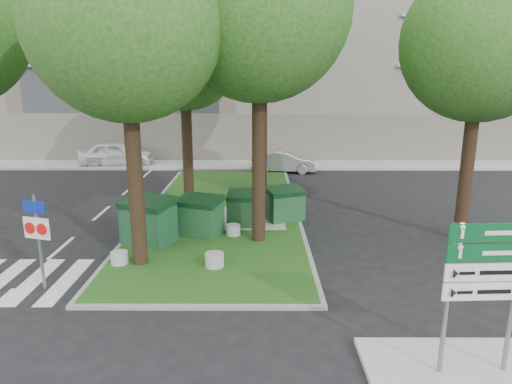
{
  "coord_description": "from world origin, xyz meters",
  "views": [
    {
      "loc": [
        1.96,
        -10.07,
        5.42
      ],
      "look_at": [
        1.91,
        3.61,
        2.0
      ],
      "focal_mm": 32.0,
      "sensor_mm": 36.0,
      "label": 1
    }
  ],
  "objects_px": {
    "tree_street_right": "(485,27)",
    "car_white": "(116,154)",
    "tree_median_far": "(265,13)",
    "car_silver": "(284,162)",
    "tree_median_mid": "(186,38)",
    "bollard_right": "(214,260)",
    "dumpster_a": "(148,221)",
    "litter_bin": "(256,204)",
    "bollard_mid": "(233,230)",
    "dumpster_d": "(285,204)",
    "tree_median_near_left": "(128,3)",
    "directional_sign": "(483,275)",
    "dumpster_b": "(200,216)",
    "bollard_left": "(119,258)",
    "dumpster_c": "(246,209)",
    "traffic_sign_pole": "(38,230)"
  },
  "relations": [
    {
      "from": "tree_street_right",
      "to": "car_white",
      "type": "height_order",
      "value": "tree_street_right"
    },
    {
      "from": "tree_median_far",
      "to": "car_silver",
      "type": "height_order",
      "value": "tree_median_far"
    },
    {
      "from": "tree_median_mid",
      "to": "bollard_right",
      "type": "xyz_separation_m",
      "value": [
        1.63,
        -6.81,
        -6.66
      ]
    },
    {
      "from": "dumpster_a",
      "to": "litter_bin",
      "type": "xyz_separation_m",
      "value": [
        3.54,
        3.3,
        -0.35
      ]
    },
    {
      "from": "tree_median_far",
      "to": "bollard_mid",
      "type": "height_order",
      "value": "tree_median_far"
    },
    {
      "from": "dumpster_d",
      "to": "litter_bin",
      "type": "xyz_separation_m",
      "value": [
        -1.11,
        0.81,
        -0.24
      ]
    },
    {
      "from": "tree_median_near_left",
      "to": "car_white",
      "type": "height_order",
      "value": "tree_median_near_left"
    },
    {
      "from": "directional_sign",
      "to": "dumpster_b",
      "type": "bearing_deg",
      "value": 125.58
    },
    {
      "from": "dumpster_a",
      "to": "bollard_left",
      "type": "bearing_deg",
      "value": -78.96
    },
    {
      "from": "bollard_left",
      "to": "bollard_right",
      "type": "height_order",
      "value": "bollard_right"
    },
    {
      "from": "bollard_left",
      "to": "directional_sign",
      "type": "xyz_separation_m",
      "value": [
        8.06,
        -5.03,
        1.74
      ]
    },
    {
      "from": "dumpster_c",
      "to": "car_silver",
      "type": "distance_m",
      "value": 10.62
    },
    {
      "from": "dumpster_b",
      "to": "bollard_right",
      "type": "bearing_deg",
      "value": -52.96
    },
    {
      "from": "traffic_sign_pole",
      "to": "bollard_right",
      "type": "bearing_deg",
      "value": 32.36
    },
    {
      "from": "bollard_right",
      "to": "directional_sign",
      "type": "xyz_separation_m",
      "value": [
        5.25,
        -4.84,
        1.72
      ]
    },
    {
      "from": "tree_median_near_left",
      "to": "bollard_mid",
      "type": "bearing_deg",
      "value": 44.02
    },
    {
      "from": "tree_median_near_left",
      "to": "tree_median_far",
      "type": "height_order",
      "value": "tree_median_far"
    },
    {
      "from": "tree_median_mid",
      "to": "directional_sign",
      "type": "bearing_deg",
      "value": -59.47
    },
    {
      "from": "tree_street_right",
      "to": "bollard_mid",
      "type": "height_order",
      "value": "tree_street_right"
    },
    {
      "from": "tree_street_right",
      "to": "dumpster_c",
      "type": "distance_m",
      "value": 9.84
    },
    {
      "from": "dumpster_b",
      "to": "bollard_left",
      "type": "distance_m",
      "value": 3.35
    },
    {
      "from": "bollard_right",
      "to": "car_white",
      "type": "height_order",
      "value": "car_white"
    },
    {
      "from": "tree_median_mid",
      "to": "dumpster_b",
      "type": "height_order",
      "value": "tree_median_mid"
    },
    {
      "from": "tree_median_far",
      "to": "bollard_right",
      "type": "bearing_deg",
      "value": -99.11
    },
    {
      "from": "tree_median_near_left",
      "to": "bollard_mid",
      "type": "relative_size",
      "value": 21.06
    },
    {
      "from": "bollard_left",
      "to": "car_white",
      "type": "height_order",
      "value": "car_white"
    },
    {
      "from": "dumpster_c",
      "to": "bollard_right",
      "type": "bearing_deg",
      "value": -97.89
    },
    {
      "from": "tree_median_near_left",
      "to": "bollard_left",
      "type": "height_order",
      "value": "tree_median_near_left"
    },
    {
      "from": "tree_street_right",
      "to": "dumpster_d",
      "type": "relative_size",
      "value": 6.05
    },
    {
      "from": "dumpster_a",
      "to": "bollard_mid",
      "type": "height_order",
      "value": "dumpster_a"
    },
    {
      "from": "car_white",
      "to": "car_silver",
      "type": "distance_m",
      "value": 10.68
    },
    {
      "from": "car_white",
      "to": "bollard_right",
      "type": "bearing_deg",
      "value": -160.25
    },
    {
      "from": "tree_street_right",
      "to": "bollard_right",
      "type": "height_order",
      "value": "tree_street_right"
    },
    {
      "from": "tree_median_far",
      "to": "dumpster_d",
      "type": "height_order",
      "value": "tree_median_far"
    },
    {
      "from": "bollard_mid",
      "to": "dumpster_c",
      "type": "bearing_deg",
      "value": 67.95
    },
    {
      "from": "tree_median_near_left",
      "to": "bollard_left",
      "type": "relative_size",
      "value": 20.92
    },
    {
      "from": "tree_street_right",
      "to": "car_silver",
      "type": "bearing_deg",
      "value": 116.0
    },
    {
      "from": "dumpster_d",
      "to": "tree_median_near_left",
      "type": "bearing_deg",
      "value": -159.5
    },
    {
      "from": "dumpster_d",
      "to": "bollard_mid",
      "type": "distance_m",
      "value": 2.62
    },
    {
      "from": "dumpster_b",
      "to": "litter_bin",
      "type": "height_order",
      "value": "dumpster_b"
    },
    {
      "from": "directional_sign",
      "to": "car_white",
      "type": "distance_m",
      "value": 24.76
    },
    {
      "from": "litter_bin",
      "to": "car_silver",
      "type": "bearing_deg",
      "value": 79.81
    },
    {
      "from": "tree_median_near_left",
      "to": "directional_sign",
      "type": "distance_m",
      "value": 10.43
    },
    {
      "from": "bollard_left",
      "to": "tree_median_near_left",
      "type": "bearing_deg",
      "value": 10.24
    },
    {
      "from": "tree_median_mid",
      "to": "bollard_left",
      "type": "height_order",
      "value": "tree_median_mid"
    },
    {
      "from": "dumpster_b",
      "to": "tree_street_right",
      "type": "bearing_deg",
      "value": 21.89
    },
    {
      "from": "tree_median_mid",
      "to": "traffic_sign_pole",
      "type": "distance_m",
      "value": 10.05
    },
    {
      "from": "dumpster_a",
      "to": "dumpster_b",
      "type": "xyz_separation_m",
      "value": [
        1.6,
        0.76,
        -0.08
      ]
    },
    {
      "from": "litter_bin",
      "to": "car_white",
      "type": "distance_m",
      "value": 14.06
    },
    {
      "from": "tree_median_mid",
      "to": "dumpster_b",
      "type": "distance_m",
      "value": 7.44
    }
  ]
}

